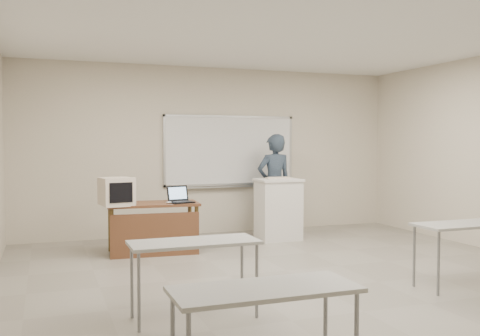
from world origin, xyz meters
name	(u,v)px	position (x,y,z in m)	size (l,w,h in m)	color
floor	(320,289)	(0.00, 0.00, -0.01)	(7.00, 8.00, 0.01)	gray
whiteboard	(230,152)	(0.30, 3.97, 1.48)	(2.48, 0.10, 1.31)	white
student_desks	(394,253)	(0.00, -1.35, 0.67)	(4.40, 2.20, 0.73)	#A0A09B
instructor_desk	(154,218)	(-1.39, 2.49, 0.53)	(1.34, 0.67, 0.75)	brown
podium	(278,209)	(0.80, 2.92, 0.52)	(0.74, 0.54, 1.03)	silver
crt_monitor	(116,191)	(-1.94, 2.50, 0.95)	(0.43, 0.48, 0.41)	beige
laptop	(181,199)	(-0.99, 2.48, 0.81)	(0.33, 0.31, 0.25)	black
mouse	(169,202)	(-1.19, 2.40, 0.77)	(0.09, 0.06, 0.03)	#A7A9AE
keyboard	(278,178)	(0.83, 3.00, 1.05)	(0.42, 0.14, 0.02)	beige
presenter	(274,184)	(0.95, 3.44, 0.90)	(0.66, 0.43, 1.80)	black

